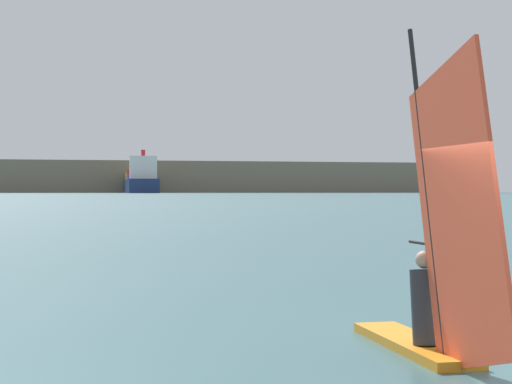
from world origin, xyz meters
The scene contains 3 objects.
windsurfer centered at (-1.13, 0.90, 1.04)m, with size 1.13×3.95×4.16m.
cargo_ship centered at (-106.20, 851.36, 10.05)m, with size 58.33×176.21×41.73m.
distant_headland centered at (-40.89, 1164.67, 17.92)m, with size 1163.31×485.70×35.84m, color #756B56.
Camera 1 is at (-3.47, -8.76, 1.99)m, focal length 57.88 mm.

